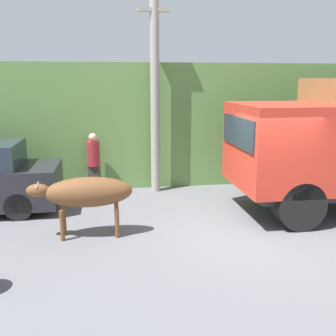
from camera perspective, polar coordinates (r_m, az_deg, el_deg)
The scene contains 6 objects.
ground_plane at distance 8.93m, azimuth 12.66°, elevation -8.96°, with size 60.00×60.00×0.00m, color slate.
hillside_embankment at distance 14.55m, azimuth 3.82°, elevation 7.24°, with size 32.00×5.02×3.74m.
building_backdrop at distance 13.33m, azimuth -15.57°, elevation 3.90°, with size 5.12×2.70×2.60m.
brown_cow at distance 8.34m, azimuth -11.73°, elevation -3.54°, with size 2.16×0.63×1.28m.
pedestrian_on_hill at distance 11.53m, azimuth -10.73°, elevation 1.06°, with size 0.45×0.45×1.76m.
utility_pole at distance 11.34m, azimuth -1.91°, elevation 11.43°, with size 0.90×0.26×5.79m.
Camera 1 is at (-3.13, -7.70, 3.25)m, focal length 42.00 mm.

